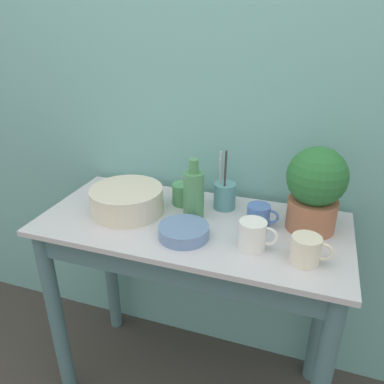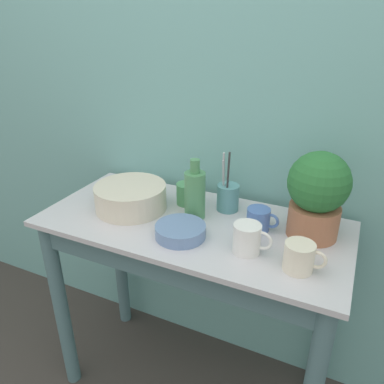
# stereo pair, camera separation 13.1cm
# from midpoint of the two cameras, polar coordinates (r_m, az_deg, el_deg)

# --- Properties ---
(wall_back) EXTENTS (6.00, 0.05, 2.40)m
(wall_back) POSITION_cam_midpoint_polar(r_m,az_deg,el_deg) (1.52, 7.72, 12.36)
(wall_back) COLOR #70ADA8
(wall_back) RESTS_ON ground_plane
(counter_table) EXTENTS (1.12, 0.52, 0.85)m
(counter_table) POSITION_cam_midpoint_polar(r_m,az_deg,el_deg) (1.47, 2.28, -12.12)
(counter_table) COLOR slate
(counter_table) RESTS_ON ground_plane
(potted_plant) EXTENTS (0.20, 0.20, 0.30)m
(potted_plant) POSITION_cam_midpoint_polar(r_m,az_deg,el_deg) (1.30, 21.33, -0.26)
(potted_plant) COLOR #A36647
(potted_plant) RESTS_ON counter_table
(bowl_wash_large) EXTENTS (0.28, 0.28, 0.10)m
(bowl_wash_large) POSITION_cam_midpoint_polar(r_m,az_deg,el_deg) (1.45, -6.78, -0.82)
(bowl_wash_large) COLOR beige
(bowl_wash_large) RESTS_ON counter_table
(bottle_tall) EXTENTS (0.08, 0.08, 0.23)m
(bottle_tall) POSITION_cam_midpoint_polar(r_m,az_deg,el_deg) (1.36, 3.21, -0.34)
(bottle_tall) COLOR #4C8C59
(bottle_tall) RESTS_ON counter_table
(mug_white) EXTENTS (0.13, 0.09, 0.10)m
(mug_white) POSITION_cam_midpoint_polar(r_m,az_deg,el_deg) (1.20, 11.61, -7.04)
(mug_white) COLOR white
(mug_white) RESTS_ON counter_table
(mug_green) EXTENTS (0.12, 0.08, 0.09)m
(mug_green) POSITION_cam_midpoint_polar(r_m,az_deg,el_deg) (1.48, 1.81, -0.34)
(mug_green) COLOR #4C935B
(mug_green) RESTS_ON counter_table
(mug_blue) EXTENTS (0.11, 0.08, 0.08)m
(mug_blue) POSITION_cam_midpoint_polar(r_m,az_deg,el_deg) (1.33, 12.96, -4.15)
(mug_blue) COLOR #4C70B7
(mug_blue) RESTS_ON counter_table
(mug_cream) EXTENTS (0.12, 0.09, 0.09)m
(mug_cream) POSITION_cam_midpoint_polar(r_m,az_deg,el_deg) (1.17, 19.27, -9.43)
(mug_cream) COLOR beige
(mug_cream) RESTS_ON counter_table
(bowl_small_blue) EXTENTS (0.17, 0.17, 0.04)m
(bowl_small_blue) POSITION_cam_midpoint_polar(r_m,az_deg,el_deg) (1.27, 1.20, -6.03)
(bowl_small_blue) COLOR #6684B2
(bowl_small_blue) RESTS_ON counter_table
(utensil_cup) EXTENTS (0.08, 0.08, 0.24)m
(utensil_cup) POSITION_cam_midpoint_polar(r_m,az_deg,el_deg) (1.44, 8.07, -0.78)
(utensil_cup) COLOR #569399
(utensil_cup) RESTS_ON counter_table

